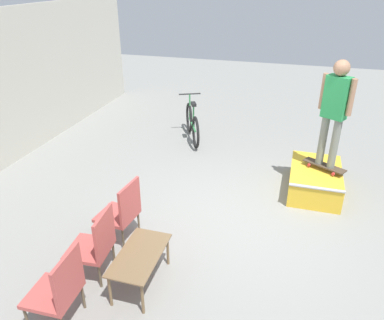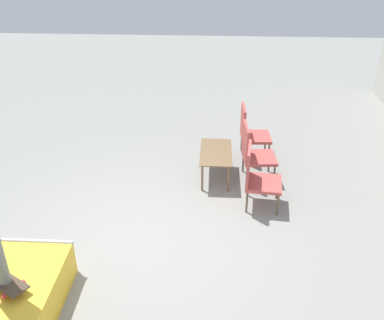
{
  "view_description": "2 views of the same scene",
  "coord_description": "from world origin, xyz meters",
  "px_view_note": "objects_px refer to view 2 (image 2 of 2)",
  "views": [
    {
      "loc": [
        -4.93,
        -0.66,
        3.56
      ],
      "look_at": [
        -0.31,
        0.7,
        1.15
      ],
      "focal_mm": 35.0,
      "sensor_mm": 36.0,
      "label": 1
    },
    {
      "loc": [
        4.47,
        0.92,
        3.72
      ],
      "look_at": [
        -0.31,
        0.65,
        1.07
      ],
      "focal_mm": 40.0,
      "sensor_mm": 36.0,
      "label": 2
    }
  ],
  "objects_px": {
    "coffee_table": "(216,155)",
    "patio_chair_right": "(257,176)",
    "skate_ramp_box": "(16,299)",
    "patio_chair_center": "(253,151)",
    "patio_chair_left": "(250,131)"
  },
  "relations": [
    {
      "from": "coffee_table",
      "to": "patio_chair_right",
      "type": "height_order",
      "value": "patio_chair_right"
    },
    {
      "from": "skate_ramp_box",
      "to": "patio_chair_center",
      "type": "height_order",
      "value": "patio_chair_center"
    },
    {
      "from": "coffee_table",
      "to": "patio_chair_left",
      "type": "distance_m",
      "value": 0.99
    },
    {
      "from": "patio_chair_left",
      "to": "patio_chair_center",
      "type": "relative_size",
      "value": 1.0
    },
    {
      "from": "patio_chair_center",
      "to": "skate_ramp_box",
      "type": "bearing_deg",
      "value": 133.21
    },
    {
      "from": "patio_chair_center",
      "to": "patio_chair_right",
      "type": "relative_size",
      "value": 1.0
    },
    {
      "from": "patio_chair_left",
      "to": "patio_chair_right",
      "type": "distance_m",
      "value": 1.55
    },
    {
      "from": "skate_ramp_box",
      "to": "patio_chair_right",
      "type": "distance_m",
      "value": 3.51
    },
    {
      "from": "skate_ramp_box",
      "to": "patio_chair_right",
      "type": "relative_size",
      "value": 1.45
    },
    {
      "from": "skate_ramp_box",
      "to": "patio_chair_right",
      "type": "bearing_deg",
      "value": 129.5
    },
    {
      "from": "skate_ramp_box",
      "to": "patio_chair_left",
      "type": "bearing_deg",
      "value": 144.44
    },
    {
      "from": "patio_chair_center",
      "to": "patio_chair_right",
      "type": "height_order",
      "value": "same"
    },
    {
      "from": "skate_ramp_box",
      "to": "patio_chair_center",
      "type": "relative_size",
      "value": 1.45
    },
    {
      "from": "skate_ramp_box",
      "to": "patio_chair_left",
      "type": "distance_m",
      "value": 4.65
    },
    {
      "from": "coffee_table",
      "to": "patio_chair_right",
      "type": "relative_size",
      "value": 1.0
    }
  ]
}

